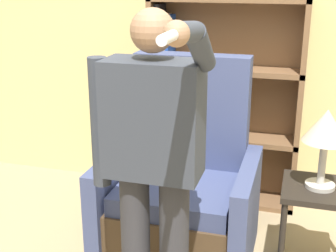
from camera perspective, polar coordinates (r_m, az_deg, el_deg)
name	(u,v)px	position (r m, az deg, el deg)	size (l,w,h in m)	color
wall_back	(246,27)	(3.76, 9.43, 11.80)	(8.00, 0.06, 2.80)	#DBCC84
bookcase	(213,105)	(3.75, 5.48, 2.52)	(1.19, 0.28, 1.64)	brown
armchair	(182,195)	(3.14, 1.68, -8.42)	(0.97, 0.82, 1.30)	#4C3823
person_standing	(153,159)	(2.24, -1.89, -3.99)	(0.61, 0.78, 1.66)	#2D2D33
side_table	(318,203)	(3.01, 17.81, -8.89)	(0.44, 0.44, 0.58)	black
table_lamp	(326,130)	(2.83, 18.71, -0.48)	(0.27, 0.27, 0.48)	#B7B2A8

